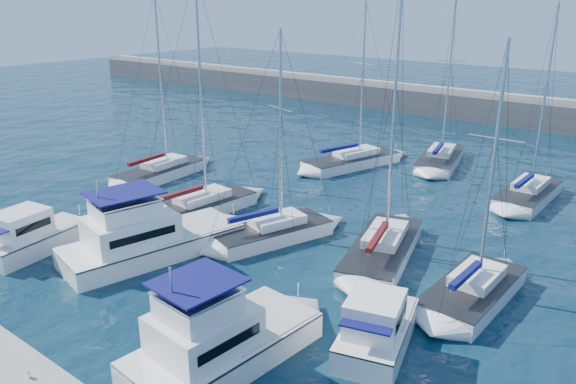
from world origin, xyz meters
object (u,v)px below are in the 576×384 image
Objects in this scene: motor_yacht_port_inner at (145,239)px; motor_yacht_stbd_outer at (376,330)px; sailboat_mid_a at (160,172)px; sailboat_back_a at (352,161)px; sailboat_mid_d at (383,249)px; sailboat_back_c at (528,194)px; sailboat_mid_b at (197,207)px; motor_yacht_stbd_inner at (217,342)px; sailboat_mid_c at (272,232)px; sailboat_mid_e at (473,291)px; sailboat_back_b at (440,159)px; motor_yacht_port_outer at (31,237)px.

motor_yacht_port_inner is 1.85× the size of motor_yacht_stbd_outer.
sailboat_mid_a is at bearing 150.23° from motor_yacht_port_inner.
sailboat_back_a reaches higher than motor_yacht_stbd_outer.
sailboat_back_c is (3.83, 15.50, -0.01)m from sailboat_mid_d.
sailboat_mid_d is at bearing 13.07° from sailboat_mid_b.
sailboat_mid_b reaches higher than motor_yacht_stbd_inner.
sailboat_mid_b reaches higher than sailboat_mid_c.
sailboat_mid_c is 1.00× the size of sailboat_mid_e.
sailboat_back_b is at bearing 92.84° from motor_yacht_stbd_outer.
motor_yacht_stbd_inner reaches higher than motor_yacht_port_outer.
sailboat_mid_b is at bearing -29.21° from sailboat_mid_a.
motor_yacht_stbd_outer is 28.35m from sailboat_back_a.
sailboat_back_a is (-4.77, 17.23, -0.00)m from sailboat_mid_c.
motor_yacht_port_inner is at bearing 24.52° from motor_yacht_port_outer.
sailboat_mid_d is (22.68, -2.08, 0.01)m from sailboat_mid_a.
sailboat_back_c is (14.96, 24.14, -0.61)m from motor_yacht_port_inner.
sailboat_mid_b reaches higher than sailboat_back_b.
motor_yacht_port_inner is 0.73× the size of sailboat_mid_a.
sailboat_back_c is at bearing 71.32° from motor_yacht_port_inner.
motor_yacht_stbd_inner is at bearing -39.43° from sailboat_mid_a.
sailboat_mid_a is 29.02m from sailboat_mid_e.
motor_yacht_port_outer is 0.49× the size of sailboat_mid_e.
motor_yacht_stbd_outer is 0.41× the size of sailboat_back_c.
motor_yacht_port_inner and motor_yacht_stbd_inner have the same top height.
motor_yacht_stbd_inner is 0.66× the size of sailboat_mid_e.
sailboat_mid_a reaches higher than motor_yacht_stbd_outer.
motor_yacht_stbd_inner is 1.45× the size of motor_yacht_stbd_outer.
motor_yacht_stbd_outer is (21.38, 4.08, 0.00)m from motor_yacht_port_outer.
motor_yacht_port_outer is 21.76m from motor_yacht_stbd_outer.
motor_yacht_stbd_outer is at bearing -78.61° from sailboat_mid_d.
sailboat_mid_c is 0.80× the size of sailboat_mid_d.
sailboat_mid_a reaches higher than sailboat_mid_c.
sailboat_mid_d is (11.12, 8.64, -0.60)m from motor_yacht_port_inner.
motor_yacht_port_outer is 14.57m from sailboat_mid_c.
sailboat_mid_e is (17.23, 6.98, -0.62)m from motor_yacht_port_inner.
sailboat_back_a is (-11.25, 28.58, -0.62)m from motor_yacht_stbd_inner.
sailboat_mid_d reaches higher than sailboat_back_b.
sailboat_mid_b is (8.91, -4.08, 0.01)m from sailboat_mid_a.
motor_yacht_stbd_outer is 19.17m from sailboat_mid_b.
sailboat_mid_a is 29.71m from sailboat_back_c.
sailboat_back_a is at bearing 124.32° from sailboat_mid_c.
sailboat_back_a is (11.10, 13.03, -0.01)m from sailboat_mid_a.
motor_yacht_stbd_inner is 6.89m from motor_yacht_stbd_outer.
sailboat_back_b is (-5.43, 20.54, -0.01)m from sailboat_mid_d.
sailboat_back_c is (15.40, 0.39, 0.01)m from sailboat_back_a.
sailboat_mid_b is at bearing 144.42° from motor_yacht_stbd_inner.
sailboat_back_c is at bearing 77.74° from sailboat_mid_c.
sailboat_back_a is 15.41m from sailboat_back_c.
sailboat_back_c is at bearing 75.37° from motor_yacht_stbd_outer.
sailboat_mid_b is at bearing 144.80° from motor_yacht_stbd_outer.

